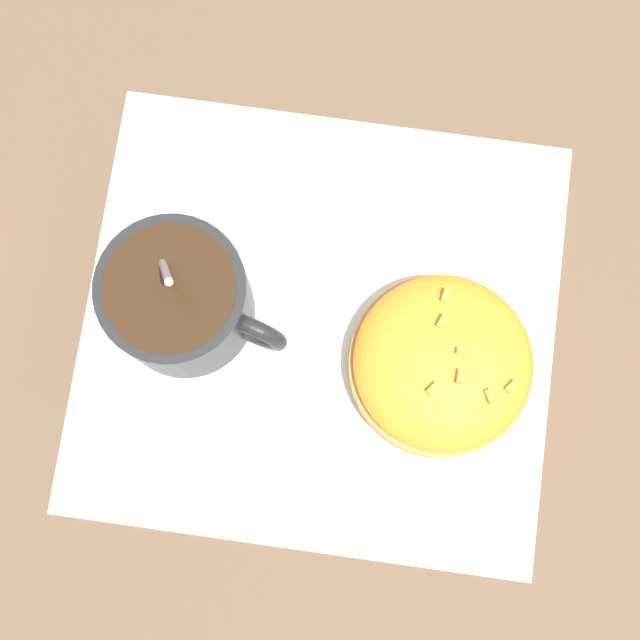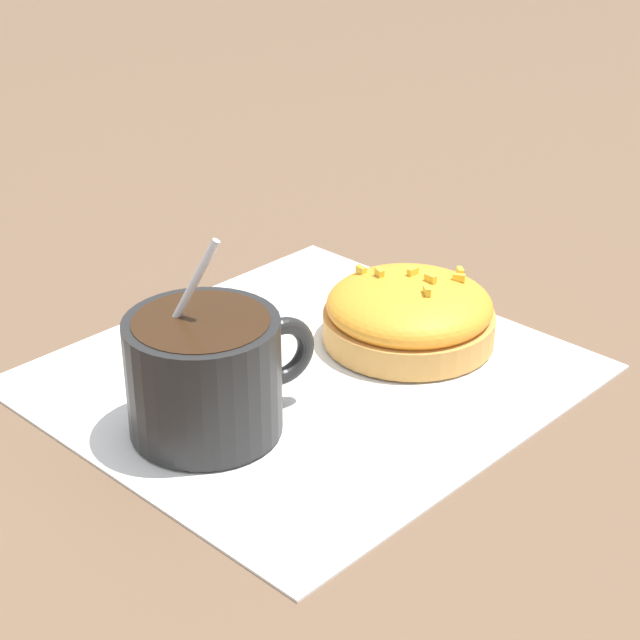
# 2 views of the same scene
# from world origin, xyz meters

# --- Properties ---
(ground_plane) EXTENTS (3.00, 3.00, 0.00)m
(ground_plane) POSITION_xyz_m (0.00, 0.00, 0.00)
(ground_plane) COLOR brown
(paper_napkin) EXTENTS (0.30, 0.28, 0.00)m
(paper_napkin) POSITION_xyz_m (0.00, 0.00, 0.00)
(paper_napkin) COLOR white
(paper_napkin) RESTS_ON ground_plane
(coffee_cup) EXTENTS (0.10, 0.08, 0.10)m
(coffee_cup) POSITION_xyz_m (-0.07, -0.01, 0.04)
(coffee_cup) COLOR black
(coffee_cup) RESTS_ON paper_napkin
(frosted_pastry) EXTENTS (0.10, 0.10, 0.04)m
(frosted_pastry) POSITION_xyz_m (0.07, -0.01, 0.02)
(frosted_pastry) COLOR #D19347
(frosted_pastry) RESTS_ON paper_napkin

